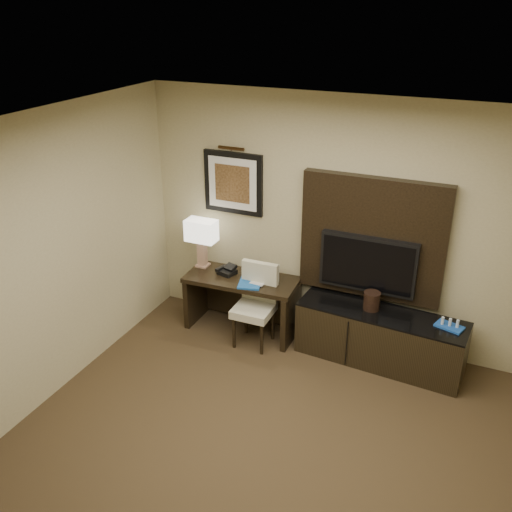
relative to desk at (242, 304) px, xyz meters
The scene contains 18 objects.
floor 2.42m from the desk, 63.82° to the right, with size 4.50×5.00×0.01m, color #372818.
ceiling 3.36m from the desk, 63.82° to the right, with size 4.50×5.00×0.01m, color silver.
wall_back 1.51m from the desk, 18.32° to the left, with size 4.50×0.01×2.70m, color tan.
wall_left 2.66m from the desk, 119.03° to the right, with size 0.01×5.00×2.70m, color tan.
desk is the anchor object (origin of this frame).
credenza 1.59m from the desk, ahead, with size 1.73×0.48×0.59m, color black.
tv_wall_panel 1.67m from the desk, 12.06° to the left, with size 1.50×0.12×1.30m, color black.
tv 1.53m from the desk, ahead, with size 1.00×0.08×0.60m, color black.
artwork 1.37m from the desk, 126.54° to the left, with size 0.70×0.04×0.70m, color black.
picture_light 1.75m from the desk, 129.97° to the left, with size 0.04×0.04×0.30m, color #3B2613.
desk_chair 0.33m from the desk, 41.04° to the right, with size 0.41×0.47×0.86m, color beige, non-canonical shape.
table_lamp 0.84m from the desk, behind, with size 0.36×0.21×0.59m, color tan, non-canonical shape.
desk_phone 0.43m from the desk, behind, with size 0.18×0.16×0.09m, color black, non-canonical shape.
blue_folder 0.39m from the desk, 30.67° to the right, with size 0.24×0.32×0.02m, color #18529F.
book 0.47m from the desk, ahead, with size 0.16×0.02×0.22m, color #B8B390.
water_bottle 0.59m from the desk, 11.87° to the left, with size 0.06×0.06×0.19m, color silver.
ice_bucket 1.50m from the desk, ahead, with size 0.17×0.17×0.19m, color black.
minibar_tray 2.27m from the desk, ahead, with size 0.26×0.16×0.09m, color #1B50B1, non-canonical shape.
Camera 1 is at (1.38, -2.99, 3.56)m, focal length 40.00 mm.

